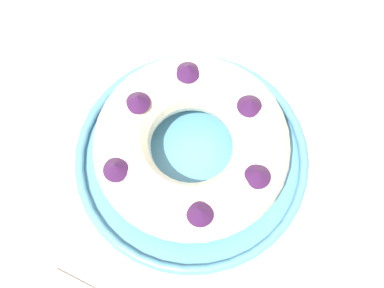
{
  "coord_description": "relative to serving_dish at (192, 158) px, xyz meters",
  "views": [
    {
      "loc": [
        -0.21,
        -0.12,
        1.43
      ],
      "look_at": [
        0.0,
        -0.02,
        0.83
      ],
      "focal_mm": 50.0,
      "sensor_mm": 36.0,
      "label": 1
    }
  ],
  "objects": [
    {
      "name": "ground_plane",
      "position": [
        -0.0,
        0.02,
        -0.79
      ],
      "size": [
        8.0,
        8.0,
        0.0
      ],
      "primitive_type": "plane",
      "color": "brown"
    },
    {
      "name": "bundt_cake",
      "position": [
        -0.0,
        -0.0,
        0.05
      ],
      "size": [
        0.24,
        0.24,
        0.08
      ],
      "color": "beige",
      "rests_on": "serving_dish"
    },
    {
      "name": "dining_table",
      "position": [
        -0.0,
        0.02,
        -0.11
      ],
      "size": [
        1.2,
        1.16,
        0.77
      ],
      "color": "beige",
      "rests_on": "ground_plane"
    },
    {
      "name": "serving_dish",
      "position": [
        0.0,
        0.0,
        0.0
      ],
      "size": [
        0.3,
        0.3,
        0.03
      ],
      "color": "#518EB2",
      "rests_on": "dining_table"
    },
    {
      "name": "napkin",
      "position": [
        0.29,
        -0.05,
        -0.01
      ],
      "size": [
        0.18,
        0.14,
        0.0
      ],
      "primitive_type": "cube",
      "rotation": [
        0.0,
        0.0,
        -0.21
      ],
      "color": "#B2D1B7",
      "rests_on": "dining_table"
    }
  ]
}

